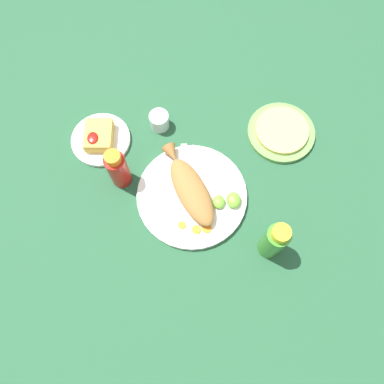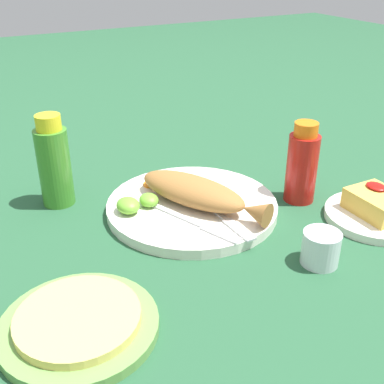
{
  "view_description": "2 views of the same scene",
  "coord_description": "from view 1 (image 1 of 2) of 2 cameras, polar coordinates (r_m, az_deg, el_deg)",
  "views": [
    {
      "loc": [
        0.35,
        -0.0,
        0.97
      ],
      "look_at": [
        0.0,
        0.0,
        0.04
      ],
      "focal_mm": 35.0,
      "sensor_mm": 36.0,
      "label": 1
    },
    {
      "loc": [
        -0.66,
        0.35,
        0.42
      ],
      "look_at": [
        0.0,
        0.0,
        0.04
      ],
      "focal_mm": 45.0,
      "sensor_mm": 36.0,
      "label": 2
    }
  ],
  "objects": [
    {
      "name": "hot_sauce_bottle_red",
      "position": [
        1.01,
        -11.21,
        3.48
      ],
      "size": [
        0.06,
        0.06,
        0.15
      ],
      "color": "#B21914",
      "rests_on": "ground_plane"
    },
    {
      "name": "carrot_slice_near",
      "position": [
        0.99,
        -1.52,
        -5.07
      ],
      "size": [
        0.02,
        0.02,
        0.0
      ],
      "primitive_type": "cylinder",
      "color": "orange",
      "rests_on": "main_plate"
    },
    {
      "name": "main_plate",
      "position": [
        1.02,
        0.0,
        -0.57
      ],
      "size": [
        0.3,
        0.3,
        0.02
      ],
      "primitive_type": "cylinder",
      "color": "white",
      "rests_on": "ground_plane"
    },
    {
      "name": "fried_fish",
      "position": [
        1.0,
        -0.29,
        0.62
      ],
      "size": [
        0.25,
        0.17,
        0.05
      ],
      "rotation": [
        0.0,
        0.0,
        0.45
      ],
      "color": "#996633",
      "rests_on": "main_plate"
    },
    {
      "name": "fork_near",
      "position": [
        1.04,
        -1.11,
        3.46
      ],
      "size": [
        0.19,
        0.02,
        0.0
      ],
      "rotation": [
        0.0,
        0.0,
        9.46
      ],
      "color": "silver",
      "rests_on": "main_plate"
    },
    {
      "name": "carrot_slice_far",
      "position": [
        0.99,
        2.28,
        -5.55
      ],
      "size": [
        0.03,
        0.03,
        0.0
      ],
      "primitive_type": "cylinder",
      "color": "orange",
      "rests_on": "main_plate"
    },
    {
      "name": "lime_wedge_main",
      "position": [
        1.0,
        4.11,
        -1.5
      ],
      "size": [
        0.04,
        0.03,
        0.02
      ],
      "primitive_type": "ellipsoid",
      "color": "#6BB233",
      "rests_on": "main_plate"
    },
    {
      "name": "fries_pile",
      "position": [
        1.11,
        -14.0,
        8.33
      ],
      "size": [
        0.09,
        0.08,
        0.04
      ],
      "color": "gold",
      "rests_on": "side_plate_fries"
    },
    {
      "name": "fork_far",
      "position": [
        1.04,
        1.49,
        3.45
      ],
      "size": [
        0.18,
        0.08,
        0.0
      ],
      "rotation": [
        0.0,
        0.0,
        9.81
      ],
      "color": "silver",
      "rests_on": "main_plate"
    },
    {
      "name": "hot_sauce_bottle_green",
      "position": [
        0.94,
        12.42,
        -7.28
      ],
      "size": [
        0.06,
        0.06,
        0.17
      ],
      "color": "#3D8428",
      "rests_on": "ground_plane"
    },
    {
      "name": "ground_plane",
      "position": [
        1.03,
        0.0,
        -0.73
      ],
      "size": [
        4.0,
        4.0,
        0.0
      ],
      "primitive_type": "plane",
      "color": "#235133"
    },
    {
      "name": "tortilla_plate",
      "position": [
        1.14,
        13.42,
        8.81
      ],
      "size": [
        0.2,
        0.2,
        0.01
      ],
      "primitive_type": "cylinder",
      "color": "#6B9E4C",
      "rests_on": "ground_plane"
    },
    {
      "name": "salt_cup",
      "position": [
        1.11,
        -4.96,
        10.68
      ],
      "size": [
        0.06,
        0.06,
        0.05
      ],
      "color": "silver",
      "rests_on": "ground_plane"
    },
    {
      "name": "tortilla_stack",
      "position": [
        1.13,
        13.56,
        9.13
      ],
      "size": [
        0.15,
        0.15,
        0.01
      ],
      "primitive_type": "cylinder",
      "color": "#E0C666",
      "rests_on": "tortilla_plate"
    },
    {
      "name": "lime_wedge_side",
      "position": [
        1.0,
        6.39,
        -1.21
      ],
      "size": [
        0.05,
        0.04,
        0.03
      ],
      "primitive_type": "ellipsoid",
      "color": "#6BB233",
      "rests_on": "main_plate"
    },
    {
      "name": "side_plate_fries",
      "position": [
        1.13,
        -13.67,
        7.74
      ],
      "size": [
        0.17,
        0.17,
        0.01
      ],
      "primitive_type": "cylinder",
      "color": "white",
      "rests_on": "ground_plane"
    },
    {
      "name": "carrot_slice_mid",
      "position": [
        0.98,
        0.7,
        -5.75
      ],
      "size": [
        0.02,
        0.02,
        0.0
      ],
      "primitive_type": "cylinder",
      "color": "orange",
      "rests_on": "main_plate"
    }
  ]
}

